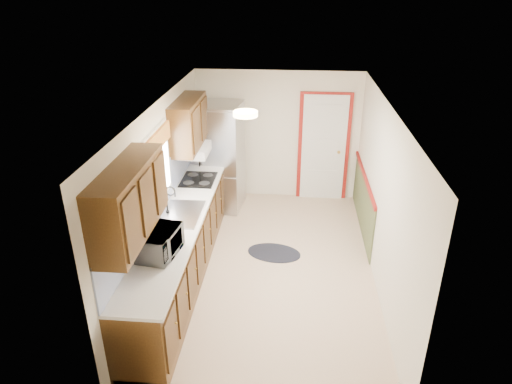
# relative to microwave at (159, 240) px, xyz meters

# --- Properties ---
(room_shell) EXTENTS (3.20, 5.20, 2.52)m
(room_shell) POSITION_rel_microwave_xyz_m (1.20, 1.20, 0.07)
(room_shell) COLOR #CFB192
(room_shell) RESTS_ON ground
(kitchen_run) EXTENTS (0.63, 4.00, 2.20)m
(kitchen_run) POSITION_rel_microwave_xyz_m (-0.04, 0.91, -0.32)
(kitchen_run) COLOR #3B230D
(kitchen_run) RESTS_ON ground
(back_wall_trim) EXTENTS (1.12, 2.30, 2.08)m
(back_wall_trim) POSITION_rel_microwave_xyz_m (2.19, 3.41, -0.24)
(back_wall_trim) COLOR maroon
(back_wall_trim) RESTS_ON ground
(ceiling_fixture) EXTENTS (0.30, 0.30, 0.06)m
(ceiling_fixture) POSITION_rel_microwave_xyz_m (0.90, 1.00, 1.23)
(ceiling_fixture) COLOR #FFD88C
(ceiling_fixture) RESTS_ON room_shell
(microwave) EXTENTS (0.39, 0.61, 0.38)m
(microwave) POSITION_rel_microwave_xyz_m (0.00, 0.00, 0.00)
(microwave) COLOR white
(microwave) RESTS_ON kitchen_run
(refrigerator) EXTENTS (0.88, 0.84, 1.93)m
(refrigerator) POSITION_rel_microwave_xyz_m (0.18, 3.15, -0.17)
(refrigerator) COLOR #B7B7BC
(refrigerator) RESTS_ON ground
(rug) EXTENTS (0.91, 0.67, 0.01)m
(rug) POSITION_rel_microwave_xyz_m (1.26, 1.60, -1.13)
(rug) COLOR black
(rug) RESTS_ON ground
(cooktop) EXTENTS (0.52, 0.63, 0.02)m
(cooktop) POSITION_rel_microwave_xyz_m (0.01, 2.16, -0.18)
(cooktop) COLOR black
(cooktop) RESTS_ON kitchen_run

